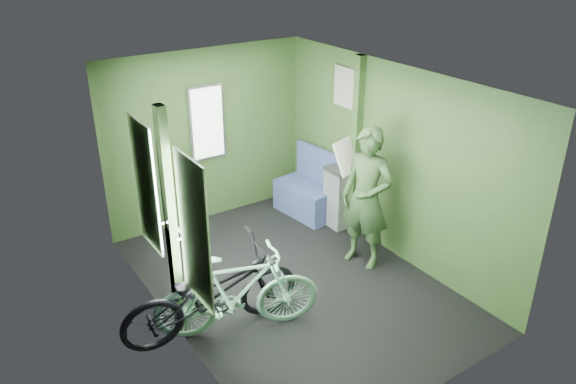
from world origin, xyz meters
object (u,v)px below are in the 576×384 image
bicycle_mint (239,333)px  passenger (366,198)px  bench_seat (308,195)px  bicycle_black (215,333)px  waste_box (338,198)px

bicycle_mint → passenger: size_ratio=0.96×
bench_seat → passenger: bearing=-104.2°
passenger → bench_seat: size_ratio=1.82×
bicycle_black → bench_seat: bearing=-49.4°
bicycle_black → bench_seat: bench_seat is taller
bicycle_mint → waste_box: waste_box is taller
waste_box → bench_seat: bench_seat is taller
passenger → bench_seat: 1.52m
bicycle_mint → bench_seat: bearing=-30.2°
bicycle_black → bicycle_mint: bicycle_mint is taller
passenger → bench_seat: (0.19, 1.39, -0.57)m
bicycle_black → waste_box: waste_box is taller
bicycle_black → waste_box: (2.38, 1.07, 0.41)m
waste_box → bicycle_mint: bearing=-150.9°
bench_seat → bicycle_black: bearing=-151.4°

